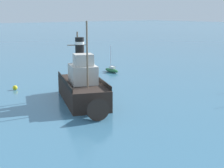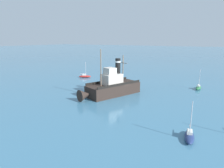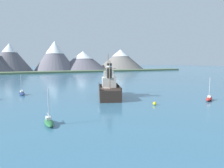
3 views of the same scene
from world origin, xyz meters
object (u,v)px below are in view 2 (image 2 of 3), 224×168
(sailboat_red, at_px, (85,76))
(sailboat_green, at_px, (198,87))
(old_tugboat, at_px, (111,87))
(mooring_buoy, at_px, (120,82))
(sailboat_navy, at_px, (189,136))

(sailboat_red, height_order, sailboat_green, same)
(old_tugboat, bearing_deg, mooring_buoy, -70.61)
(sailboat_navy, height_order, sailboat_red, same)
(old_tugboat, distance_m, sailboat_red, 21.65)
(sailboat_red, relative_size, sailboat_green, 1.00)
(mooring_buoy, bearing_deg, sailboat_green, -170.41)
(old_tugboat, height_order, sailboat_green, old_tugboat)
(sailboat_navy, xyz_separation_m, sailboat_red, (35.11, -25.22, 0.00))
(old_tugboat, height_order, sailboat_navy, old_tugboat)
(old_tugboat, xyz_separation_m, sailboat_navy, (-17.94, 12.11, -1.40))
(old_tugboat, height_order, mooring_buoy, old_tugboat)
(old_tugboat, relative_size, sailboat_green, 2.99)
(old_tugboat, xyz_separation_m, sailboat_green, (-15.67, -14.92, -1.40))
(sailboat_red, bearing_deg, mooring_buoy, 173.34)
(old_tugboat, height_order, sailboat_red, old_tugboat)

